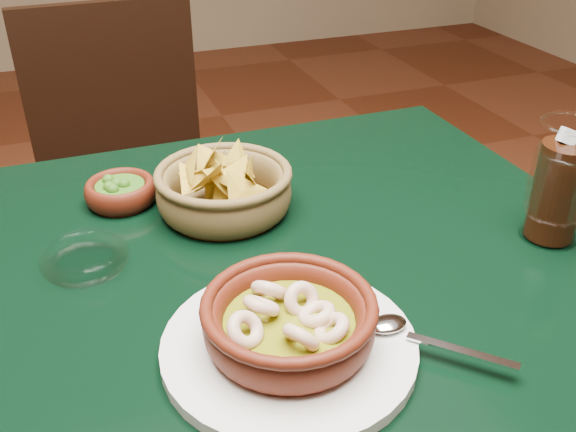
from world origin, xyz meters
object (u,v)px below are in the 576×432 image
object	(u,v)px
dining_chair	(133,189)
shrimp_plate	(290,328)
chip_basket	(224,189)
dining_table	(188,326)
cola_drink	(560,184)

from	to	relation	value
dining_chair	shrimp_plate	distance (m)	0.95
dining_chair	chip_basket	distance (m)	0.65
dining_table	chip_basket	bearing A→B (deg)	53.07
chip_basket	cola_drink	distance (m)	0.47
dining_table	dining_chair	size ratio (longest dim) A/B	1.30
dining_chair	dining_table	bearing A→B (deg)	-91.45
dining_table	dining_chair	world-z (taller)	dining_chair
dining_chair	cola_drink	size ratio (longest dim) A/B	4.73
dining_table	shrimp_plate	world-z (taller)	shrimp_plate
dining_table	dining_chair	distance (m)	0.72
shrimp_plate	cola_drink	size ratio (longest dim) A/B	1.78
shrimp_plate	dining_table	bearing A→B (deg)	110.80
dining_chair	shrimp_plate	xyz separation A→B (m)	(0.06, -0.91, 0.28)
chip_basket	dining_chair	bearing A→B (deg)	97.34
dining_table	chip_basket	distance (m)	0.21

